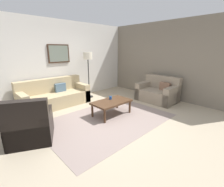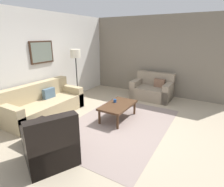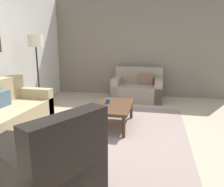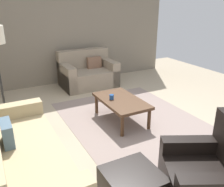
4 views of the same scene
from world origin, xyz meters
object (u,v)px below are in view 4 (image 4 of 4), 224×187
couch_loveseat (87,74)px  cup (112,97)px  coffee_table (121,102)px  couch_main (14,163)px  armchair_leather (212,179)px

couch_loveseat → cup: couch_loveseat is taller
coffee_table → cup: (0.09, 0.15, 0.09)m
couch_main → cup: couch_main is taller
couch_loveseat → coffee_table: bearing=173.8°
cup → couch_main: bearing=117.8°
armchair_leather → coffee_table: bearing=-3.7°
coffee_table → cup: size_ratio=13.04×
couch_main → cup: size_ratio=25.70×
armchair_leather → cup: armchair_leather is taller
armchair_leather → coffee_table: (2.12, -0.14, 0.05)m
couch_main → coffee_table: size_ratio=1.97×
couch_main → coffee_table: bearing=-66.3°
cup → couch_loveseat: bearing=-10.5°
couch_main → cup: bearing=-62.2°
couch_loveseat → armchair_leather: (-4.24, 0.37, 0.01)m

